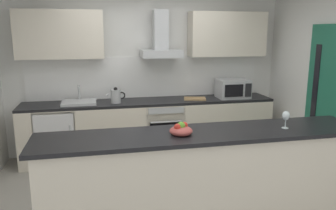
% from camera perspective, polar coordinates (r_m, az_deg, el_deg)
% --- Properties ---
extents(ground, '(5.42, 4.47, 0.02)m').
position_cam_1_polar(ground, '(4.23, 0.25, -15.29)').
color(ground, gray).
extents(wall_back, '(5.42, 0.12, 2.60)m').
position_cam_1_polar(wall_back, '(5.55, -3.72, 5.58)').
color(wall_back, white).
rests_on(wall_back, ground).
extents(backsplash_tile, '(3.75, 0.02, 0.66)m').
position_cam_1_polar(backsplash_tile, '(5.49, -3.60, 4.77)').
color(backsplash_tile, white).
extents(counter_back, '(3.89, 0.60, 0.90)m').
position_cam_1_polar(counter_back, '(5.35, -2.99, -3.96)').
color(counter_back, beige).
rests_on(counter_back, ground).
extents(counter_island, '(3.26, 0.64, 1.00)m').
position_cam_1_polar(counter_island, '(3.47, 6.08, -12.39)').
color(counter_island, beige).
rests_on(counter_island, ground).
extents(upper_cabinets, '(3.83, 0.32, 0.70)m').
position_cam_1_polar(upper_cabinets, '(5.28, -3.44, 11.88)').
color(upper_cabinets, beige).
extents(side_door, '(0.08, 0.85, 2.05)m').
position_cam_1_polar(side_door, '(4.96, 25.34, 0.40)').
color(side_door, '#1E664C').
rests_on(side_door, ground).
extents(oven, '(0.60, 0.62, 0.80)m').
position_cam_1_polar(oven, '(5.36, -0.91, -3.82)').
color(oven, slate).
rests_on(oven, ground).
extents(refrigerator, '(0.58, 0.60, 0.85)m').
position_cam_1_polar(refrigerator, '(5.31, -18.32, -5.02)').
color(refrigerator, white).
rests_on(refrigerator, ground).
extents(microwave, '(0.50, 0.38, 0.30)m').
position_cam_1_polar(microwave, '(5.54, 10.96, 2.75)').
color(microwave, '#B7BABC').
rests_on(microwave, counter_back).
extents(sink, '(0.50, 0.40, 0.26)m').
position_cam_1_polar(sink, '(5.17, -14.84, 0.51)').
color(sink, silver).
rests_on(sink, counter_back).
extents(kettle, '(0.29, 0.15, 0.24)m').
position_cam_1_polar(kettle, '(5.11, -8.85, 1.53)').
color(kettle, '#B7BABC').
rests_on(kettle, counter_back).
extents(range_hood, '(0.62, 0.45, 0.72)m').
position_cam_1_polar(range_hood, '(5.27, -1.24, 10.56)').
color(range_hood, '#B7BABC').
extents(wine_glass, '(0.08, 0.08, 0.18)m').
position_cam_1_polar(wine_glass, '(3.57, 19.37, -1.84)').
color(wine_glass, silver).
rests_on(wine_glass, counter_island).
extents(fruit_bowl, '(0.22, 0.22, 0.13)m').
position_cam_1_polar(fruit_bowl, '(3.19, 2.22, -4.26)').
color(fruit_bowl, '#B24C47').
rests_on(fruit_bowl, counter_island).
extents(chopping_board, '(0.38, 0.30, 0.02)m').
position_cam_1_polar(chopping_board, '(5.35, 4.58, 1.09)').
color(chopping_board, tan).
rests_on(chopping_board, counter_back).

